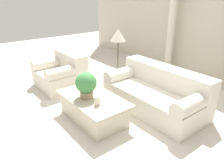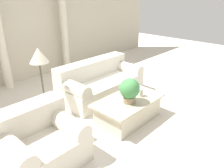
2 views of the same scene
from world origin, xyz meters
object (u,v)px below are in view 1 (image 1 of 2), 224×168
(sofa_long, at_px, (156,93))
(coffee_table, at_px, (93,108))
(potted_plant, at_px, (86,84))
(loveseat, at_px, (62,73))
(floor_lamp, at_px, (118,38))

(sofa_long, bearing_deg, coffee_table, -108.54)
(sofa_long, distance_m, potted_plant, 1.44)
(loveseat, bearing_deg, coffee_table, -7.95)
(coffee_table, xyz_separation_m, floor_lamp, (-0.99, 1.38, 0.95))
(potted_plant, bearing_deg, coffee_table, 42.62)
(loveseat, relative_size, floor_lamp, 0.79)
(coffee_table, height_order, floor_lamp, floor_lamp)
(potted_plant, xyz_separation_m, floor_lamp, (-0.91, 1.46, 0.48))
(sofa_long, xyz_separation_m, floor_lamp, (-1.40, 0.16, 0.84))
(sofa_long, distance_m, coffee_table, 1.30)
(sofa_long, height_order, coffee_table, sofa_long)
(coffee_table, bearing_deg, loveseat, 172.05)
(loveseat, xyz_separation_m, potted_plant, (1.68, -0.32, 0.35))
(sofa_long, bearing_deg, loveseat, -155.78)
(floor_lamp, bearing_deg, potted_plant, -58.11)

